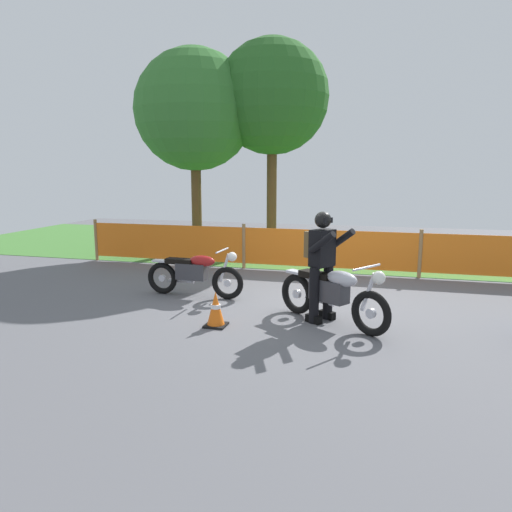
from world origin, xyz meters
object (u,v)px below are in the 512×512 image
motorcycle_lead (195,273)px  motorcycle_trailing (332,293)px  rider_trailing (322,260)px  traffic_cone (216,309)px

motorcycle_lead → motorcycle_trailing: (2.60, -0.96, 0.04)m
motorcycle_lead → motorcycle_trailing: size_ratio=1.07×
motorcycle_lead → rider_trailing: rider_trailing is taller
motorcycle_lead → rider_trailing: size_ratio=1.13×
rider_trailing → motorcycle_trailing: bearing=0.5°
motorcycle_trailing → traffic_cone: motorcycle_trailing is taller
motorcycle_trailing → rider_trailing: bearing=-179.5°
motorcycle_lead → traffic_cone: motorcycle_lead is taller
motorcycle_trailing → traffic_cone: bearing=-128.1°
rider_trailing → traffic_cone: size_ratio=3.19×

